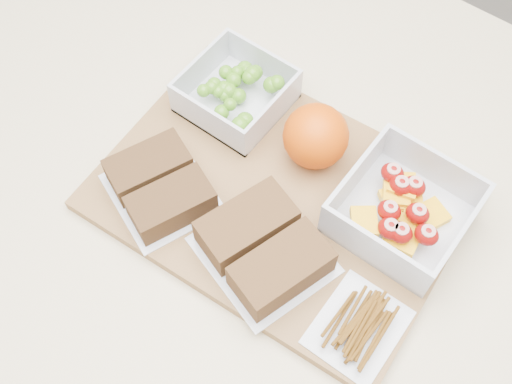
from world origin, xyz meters
TOP-DOWN VIEW (x-y plane):
  - ground at (0.00, 0.00)m, footprint 4.00×4.00m
  - counter at (0.00, 0.00)m, footprint 1.20×0.90m
  - cutting_board at (0.01, 0.01)m, footprint 0.44×0.33m
  - grape_container at (-0.11, 0.09)m, footprint 0.12×0.12m
  - fruit_container at (0.15, 0.07)m, footprint 0.14×0.14m
  - orange at (0.01, 0.08)m, footprint 0.08×0.08m
  - sandwich_bag_left at (-0.10, -0.08)m, footprint 0.16×0.15m
  - sandwich_bag_center at (0.04, -0.07)m, footprint 0.17×0.16m
  - pretzel_bag at (0.18, -0.08)m, footprint 0.09×0.11m

SIDE VIEW (x-z plane):
  - ground at x=0.00m, z-range 0.00..0.00m
  - counter at x=0.00m, z-range 0.00..0.90m
  - cutting_board at x=0.01m, z-range 0.90..0.92m
  - pretzel_bag at x=0.18m, z-range 0.92..0.94m
  - sandwich_bag_left at x=-0.10m, z-range 0.92..0.95m
  - sandwich_bag_center at x=0.04m, z-range 0.92..0.96m
  - grape_container at x=-0.11m, z-range 0.91..0.96m
  - fruit_container at x=0.15m, z-range 0.91..0.97m
  - orange at x=0.01m, z-range 0.92..1.00m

